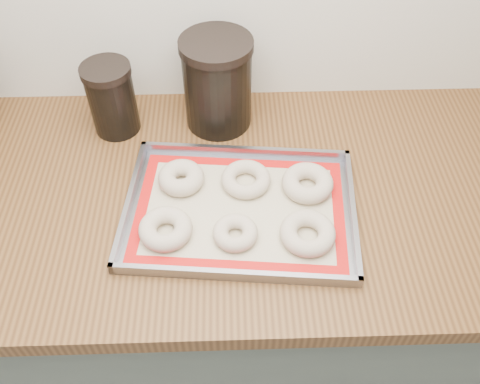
{
  "coord_description": "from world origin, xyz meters",
  "views": [
    {
      "loc": [
        0.21,
        0.96,
        1.7
      ],
      "look_at": [
        0.23,
        1.61,
        0.96
      ],
      "focal_mm": 38.0,
      "sensor_mm": 36.0,
      "label": 1
    }
  ],
  "objects_px": {
    "bagel_front_left": "(166,229)",
    "bagel_back_right": "(308,183)",
    "baking_tray": "(240,209)",
    "canister_mid": "(112,99)",
    "bagel_back_left": "(181,178)",
    "bagel_front_mid": "(235,233)",
    "bagel_front_right": "(308,233)",
    "bagel_back_mid": "(246,179)",
    "canister_right": "(217,83)"
  },
  "relations": [
    {
      "from": "bagel_front_right",
      "to": "bagel_back_right",
      "type": "relative_size",
      "value": 1.0
    },
    {
      "from": "bagel_front_right",
      "to": "canister_mid",
      "type": "relative_size",
      "value": 0.63
    },
    {
      "from": "bagel_front_left",
      "to": "bagel_back_left",
      "type": "relative_size",
      "value": 1.08
    },
    {
      "from": "bagel_front_mid",
      "to": "bagel_back_right",
      "type": "bearing_deg",
      "value": 38.52
    },
    {
      "from": "bagel_front_left",
      "to": "bagel_front_mid",
      "type": "distance_m",
      "value": 0.13
    },
    {
      "from": "bagel_front_right",
      "to": "bagel_back_left",
      "type": "distance_m",
      "value": 0.29
    },
    {
      "from": "bagel_front_mid",
      "to": "canister_right",
      "type": "relative_size",
      "value": 0.4
    },
    {
      "from": "bagel_back_left",
      "to": "bagel_back_mid",
      "type": "height_order",
      "value": "bagel_back_left"
    },
    {
      "from": "baking_tray",
      "to": "bagel_front_left",
      "type": "relative_size",
      "value": 4.71
    },
    {
      "from": "bagel_front_left",
      "to": "bagel_back_mid",
      "type": "xyz_separation_m",
      "value": [
        0.16,
        0.13,
        -0.0
      ]
    },
    {
      "from": "bagel_front_mid",
      "to": "canister_mid",
      "type": "distance_m",
      "value": 0.43
    },
    {
      "from": "bagel_back_left",
      "to": "canister_right",
      "type": "height_order",
      "value": "canister_right"
    },
    {
      "from": "bagel_back_left",
      "to": "bagel_back_right",
      "type": "relative_size",
      "value": 0.9
    },
    {
      "from": "bagel_front_right",
      "to": "baking_tray",
      "type": "bearing_deg",
      "value": 149.45
    },
    {
      "from": "bagel_back_mid",
      "to": "canister_right",
      "type": "height_order",
      "value": "canister_right"
    },
    {
      "from": "bagel_front_mid",
      "to": "canister_right",
      "type": "xyz_separation_m",
      "value": [
        -0.03,
        0.35,
        0.09
      ]
    },
    {
      "from": "bagel_front_mid",
      "to": "bagel_back_left",
      "type": "height_order",
      "value": "bagel_back_left"
    },
    {
      "from": "bagel_back_right",
      "to": "canister_right",
      "type": "height_order",
      "value": "canister_right"
    },
    {
      "from": "bagel_front_left",
      "to": "bagel_back_right",
      "type": "bearing_deg",
      "value": 20.96
    },
    {
      "from": "bagel_front_right",
      "to": "bagel_back_mid",
      "type": "relative_size",
      "value": 1.03
    },
    {
      "from": "bagel_front_left",
      "to": "canister_mid",
      "type": "xyz_separation_m",
      "value": [
        -0.13,
        0.32,
        0.06
      ]
    },
    {
      "from": "bagel_front_mid",
      "to": "baking_tray",
      "type": "bearing_deg",
      "value": 80.86
    },
    {
      "from": "baking_tray",
      "to": "bagel_back_mid",
      "type": "relative_size",
      "value": 4.71
    },
    {
      "from": "bagel_back_left",
      "to": "canister_right",
      "type": "bearing_deg",
      "value": 69.08
    },
    {
      "from": "bagel_back_mid",
      "to": "canister_mid",
      "type": "height_order",
      "value": "canister_mid"
    },
    {
      "from": "bagel_front_left",
      "to": "bagel_front_mid",
      "type": "relative_size",
      "value": 1.19
    },
    {
      "from": "bagel_back_right",
      "to": "canister_right",
      "type": "distance_m",
      "value": 0.31
    },
    {
      "from": "bagel_back_left",
      "to": "bagel_back_right",
      "type": "bearing_deg",
      "value": -4.87
    },
    {
      "from": "baking_tray",
      "to": "bagel_front_mid",
      "type": "bearing_deg",
      "value": -99.14
    },
    {
      "from": "bagel_back_mid",
      "to": "canister_mid",
      "type": "xyz_separation_m",
      "value": [
        -0.29,
        0.19,
        0.07
      ]
    },
    {
      "from": "bagel_back_left",
      "to": "baking_tray",
      "type": "bearing_deg",
      "value": -32.02
    },
    {
      "from": "bagel_front_left",
      "to": "canister_mid",
      "type": "bearing_deg",
      "value": 112.69
    },
    {
      "from": "canister_right",
      "to": "baking_tray",
      "type": "bearing_deg",
      "value": -81.58
    },
    {
      "from": "canister_mid",
      "to": "bagel_front_right",
      "type": "bearing_deg",
      "value": -39.91
    },
    {
      "from": "bagel_front_left",
      "to": "bagel_front_right",
      "type": "height_order",
      "value": "bagel_front_left"
    },
    {
      "from": "bagel_front_mid",
      "to": "canister_mid",
      "type": "height_order",
      "value": "canister_mid"
    },
    {
      "from": "bagel_front_mid",
      "to": "bagel_back_mid",
      "type": "relative_size",
      "value": 0.84
    },
    {
      "from": "bagel_back_right",
      "to": "bagel_front_right",
      "type": "bearing_deg",
      "value": -96.64
    },
    {
      "from": "baking_tray",
      "to": "bagel_back_right",
      "type": "distance_m",
      "value": 0.15
    },
    {
      "from": "bagel_back_left",
      "to": "bagel_back_right",
      "type": "xyz_separation_m",
      "value": [
        0.26,
        -0.02,
        -0.0
      ]
    },
    {
      "from": "baking_tray",
      "to": "canister_mid",
      "type": "height_order",
      "value": "canister_mid"
    },
    {
      "from": "bagel_front_mid",
      "to": "bagel_back_right",
      "type": "relative_size",
      "value": 0.81
    },
    {
      "from": "bagel_back_mid",
      "to": "bagel_back_left",
      "type": "bearing_deg",
      "value": 177.82
    },
    {
      "from": "canister_mid",
      "to": "canister_right",
      "type": "bearing_deg",
      "value": 4.33
    },
    {
      "from": "bagel_front_left",
      "to": "bagel_back_mid",
      "type": "distance_m",
      "value": 0.2
    },
    {
      "from": "bagel_front_right",
      "to": "bagel_back_right",
      "type": "distance_m",
      "value": 0.13
    },
    {
      "from": "bagel_front_mid",
      "to": "bagel_front_right",
      "type": "bearing_deg",
      "value": -2.71
    },
    {
      "from": "baking_tray",
      "to": "canister_mid",
      "type": "relative_size",
      "value": 2.89
    },
    {
      "from": "bagel_front_mid",
      "to": "bagel_back_mid",
      "type": "distance_m",
      "value": 0.14
    },
    {
      "from": "bagel_back_mid",
      "to": "bagel_back_right",
      "type": "relative_size",
      "value": 0.97
    }
  ]
}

